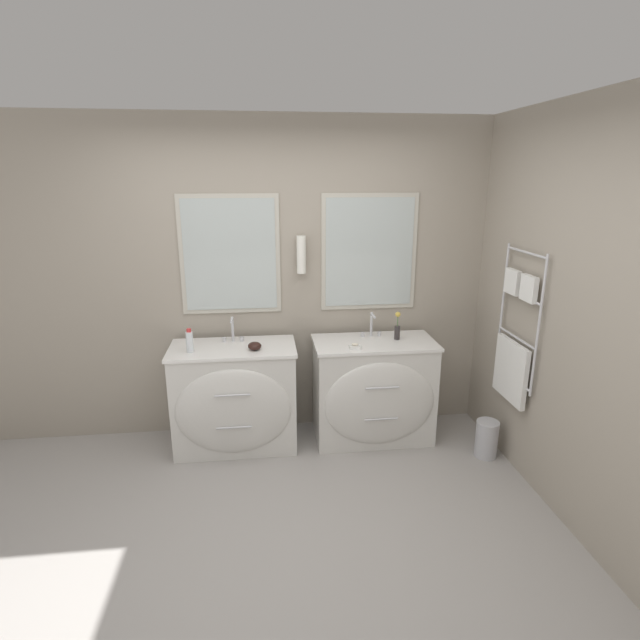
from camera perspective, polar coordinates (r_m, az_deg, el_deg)
The scene contains 12 objects.
ground_plane at distance 3.21m, azimuth -3.80°, elevation -25.59°, with size 16.00×16.00×0.00m, color #9E9993.
wall_back at distance 4.15m, azimuth -5.28°, elevation 4.60°, with size 5.15×0.15×2.60m.
wall_right at distance 3.76m, azimuth 23.73°, elevation 1.81°, with size 0.13×3.46×2.60m.
vanity_left at distance 4.08m, azimuth -9.71°, elevation -8.70°, with size 0.98×0.57×0.85m.
vanity_right at distance 4.17m, azimuth 6.18°, elevation -8.00°, with size 0.98×0.57×0.85m.
faucet_left at distance 4.04m, azimuth -9.96°, elevation -1.13°, with size 0.17×0.13×0.20m.
faucet_right at distance 4.13m, azimuth 5.93°, elevation -0.58°, with size 0.17×0.13×0.20m.
toiletry_bottle at distance 3.88m, azimuth -14.68°, elevation -2.37°, with size 0.05×0.05×0.18m.
amenity_bowl at distance 3.85m, azimuth -7.48°, elevation -2.96°, with size 0.10×0.10×0.06m.
flower_vase at distance 4.09m, azimuth 8.83°, elevation -0.95°, with size 0.05×0.05×0.23m.
soap_dish at distance 3.86m, azimuth 4.01°, elevation -3.03°, with size 0.09×0.06×0.04m.
waste_bin at distance 4.23m, azimuth 18.50°, elevation -12.68°, with size 0.18×0.18×0.30m.
Camera 1 is at (-0.09, -2.39, 2.14)m, focal length 28.00 mm.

